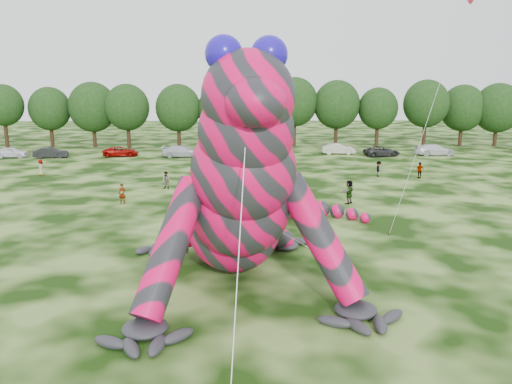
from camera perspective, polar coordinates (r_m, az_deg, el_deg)
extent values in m
plane|color=#16330A|center=(20.33, 0.51, -14.22)|extent=(240.00, 240.00, 0.00)
cylinder|color=silver|center=(29.56, 18.80, 7.15)|extent=(0.02, 0.02, 14.28)
cylinder|color=#382314|center=(31.99, 14.96, -4.55)|extent=(0.08, 0.08, 0.24)
imported|color=white|center=(72.06, -26.13, 4.09)|extent=(4.12, 1.66, 1.40)
imported|color=black|center=(69.67, -22.40, 4.18)|extent=(4.38, 2.03, 1.39)
imported|color=#950905|center=(68.39, -15.19, 4.49)|extent=(4.85, 2.68, 1.28)
imported|color=silver|center=(66.10, -8.45, 4.63)|extent=(5.24, 2.16, 1.52)
imported|color=#122348|center=(67.84, 0.31, 4.88)|extent=(4.09, 1.80, 1.37)
imported|color=#BAB5AB|center=(69.09, 9.40, 4.89)|extent=(4.57, 1.88, 1.47)
imported|color=#2B2A2D|center=(68.18, 14.18, 4.53)|extent=(5.04, 3.04, 1.31)
imported|color=silver|center=(71.16, 19.73, 4.57)|extent=(5.30, 2.36, 1.51)
imported|color=gray|center=(52.49, 18.21, 2.37)|extent=(1.02, 0.61, 1.63)
imported|color=gray|center=(56.11, -23.38, 2.59)|extent=(0.96, 0.94, 1.67)
imported|color=gray|center=(52.44, 13.84, 2.58)|extent=(0.74, 1.10, 1.58)
imported|color=gray|center=(40.29, -15.04, -0.21)|extent=(0.61, 0.43, 1.58)
imported|color=gray|center=(45.27, -10.20, 1.32)|extent=(0.94, 0.84, 1.59)
imported|color=gray|center=(39.62, 10.59, 0.00)|extent=(1.55, 1.66, 1.86)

